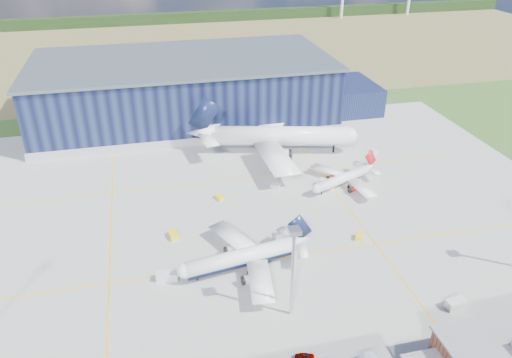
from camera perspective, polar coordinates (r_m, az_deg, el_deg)
name	(u,v)px	position (r m, az deg, el deg)	size (l,w,h in m)	color
ground	(224,243)	(136.92, -3.73, -7.32)	(600.00, 600.00, 0.00)	#274F1D
apron	(218,223)	(145.04, -4.41, -5.05)	(220.00, 160.00, 0.08)	gray
farmland	(165,48)	(339.78, -10.38, 14.47)	(600.00, 220.00, 0.01)	olive
treeline	(157,19)	(417.12, -11.25, 17.53)	(600.00, 8.00, 8.00)	black
hangar	(191,92)	(216.62, -7.49, 9.88)	(145.00, 62.00, 26.10)	black
light_mast_center	(293,259)	(106.12, 4.26, -9.08)	(2.60, 2.60, 23.00)	#BBBDC2
airliner_navy	(241,250)	(124.18, -1.73, -8.10)	(36.74, 35.94, 11.98)	white
airliner_red	(343,174)	(163.23, 9.92, 0.57)	(28.70, 28.07, 9.36)	white
airliner_widebody	(281,127)	(182.34, 2.85, 6.01)	(63.19, 61.82, 20.61)	white
gse_tug_a	(173,235)	(140.21, -9.42, -6.35)	(2.27, 3.71, 1.55)	yellow
gse_tug_b	(359,237)	(140.75, 11.66, -6.51)	(1.91, 2.86, 1.24)	yellow
gse_van_a	(167,276)	(125.72, -10.09, -10.88)	(2.28, 5.22, 2.28)	silver
gse_cart_a	(374,151)	(190.49, 13.39, 3.08)	(1.98, 2.97, 1.29)	silver
gse_van_b	(326,184)	(163.65, 8.05, -0.57)	(2.46, 5.36, 2.46)	silver
gse_tug_c	(219,197)	(156.22, -4.20, -2.10)	(1.82, 2.90, 1.27)	yellow
gse_cart_b	(275,186)	(162.14, 2.23, -0.81)	(1.98, 2.97, 1.29)	silver
gse_van_c	(456,304)	(125.14, 21.84, -13.08)	(2.25, 4.70, 2.25)	silver
airstair	(278,243)	(133.61, 2.54, -7.35)	(2.25, 5.62, 3.60)	silver
car_a	(305,356)	(107.05, 5.60, -19.51)	(1.59, 3.96, 1.35)	#99999E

